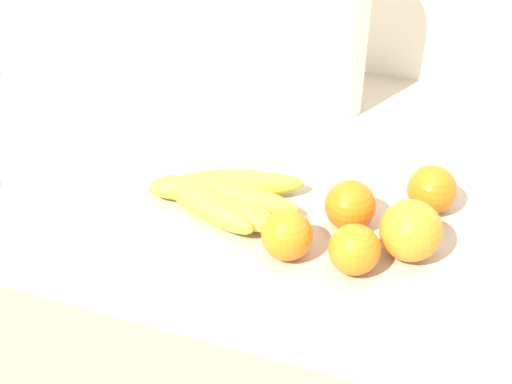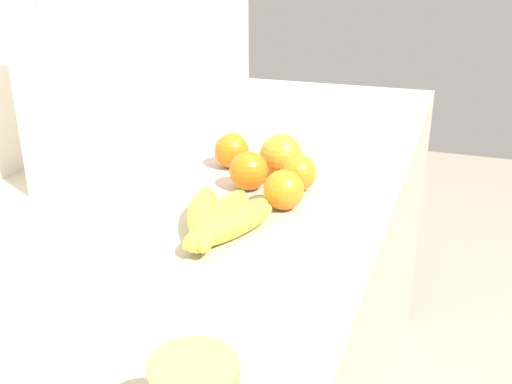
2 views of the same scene
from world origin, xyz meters
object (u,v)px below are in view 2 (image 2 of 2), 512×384
orange_far_right (298,173)px  paper_towel_roll (55,105)px  orange_right (249,171)px  orange_back_left (232,151)px  orange_back_right (281,156)px  orange_center (284,190)px  banana_bunch (217,221)px

orange_far_right → paper_towel_roll: 0.42m
orange_far_right → paper_towel_roll: size_ratio=0.19×
orange_far_right → orange_right: (-0.02, 0.08, 0.00)m
orange_back_left → orange_far_right: (-0.07, -0.15, -0.00)m
orange_back_right → orange_back_left: (0.01, 0.10, -0.01)m
orange_back_right → orange_center: orange_back_right is taller
orange_back_right → paper_towel_roll: size_ratio=0.24×
orange_back_right → orange_far_right: 0.08m
orange_right → orange_center: size_ratio=1.04×
orange_right → paper_towel_roll: bearing=110.3°
banana_bunch → orange_far_right: size_ratio=3.42×
banana_bunch → orange_back_right: (0.26, -0.01, 0.02)m
banana_bunch → orange_far_right: (0.20, -0.06, 0.01)m
banana_bunch → orange_right: orange_right is taller
orange_back_right → paper_towel_roll: (-0.19, 0.33, 0.11)m
orange_far_right → orange_back_right: bearing=39.4°
banana_bunch → orange_center: bearing=-28.6°
orange_back_left → orange_right: bearing=-143.8°
orange_back_right → orange_far_right: orange_back_right is taller
orange_back_left → orange_center: size_ratio=1.02×
orange_back_left → orange_right: 0.12m
banana_bunch → orange_center: size_ratio=3.36×
banana_bunch → orange_right: (0.18, 0.02, 0.01)m
orange_back_right → paper_towel_roll: 0.40m
orange_center → paper_towel_roll: 0.40m
orange_right → orange_center: bearing=-126.6°
orange_back_left → orange_right: (-0.10, -0.07, 0.00)m
orange_far_right → orange_right: orange_right is taller
orange_back_right → orange_center: bearing=-160.8°
banana_bunch → orange_right: size_ratio=3.23×
orange_back_left → orange_center: 0.22m
orange_far_right → paper_towel_roll: paper_towel_roll is taller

